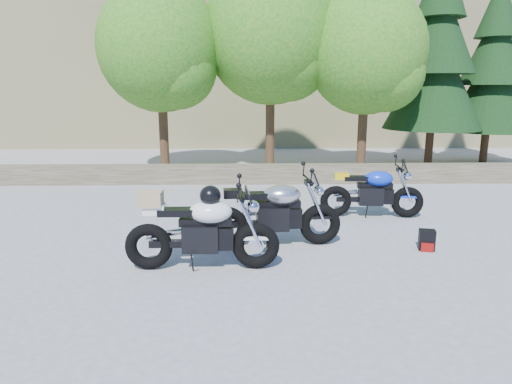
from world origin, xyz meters
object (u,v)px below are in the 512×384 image
silver_bike (275,214)px  backpack (427,240)px  white_bike (201,229)px  blue_bike (373,193)px

silver_bike → backpack: silver_bike is taller
white_bike → backpack: white_bike is taller
backpack → white_bike: bearing=-155.7°
white_bike → blue_bike: white_bike is taller
silver_bike → white_bike: (-1.12, -0.97, 0.05)m
white_bike → blue_bike: 4.18m
white_bike → backpack: bearing=11.2°
silver_bike → backpack: (2.45, -0.27, -0.39)m
white_bike → backpack: 3.66m
blue_bike → backpack: size_ratio=6.16×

